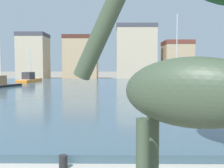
{
  "coord_description": "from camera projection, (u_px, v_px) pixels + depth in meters",
  "views": [
    {
      "loc": [
        1.26,
        0.6,
        2.97
      ],
      "look_at": [
        1.11,
        12.76,
        2.2
      ],
      "focal_mm": 45.86,
      "sensor_mm": 36.0,
      "label": 1
    }
  ],
  "objects": [
    {
      "name": "sailboat_black",
      "position": [
        0.0,
        85.0,
        35.35
      ],
      "size": [
        4.44,
        7.34,
        6.23
      ],
      "color": "black",
      "rests_on": "ground"
    },
    {
      "name": "sailboat_orange",
      "position": [
        31.0,
        80.0,
        46.91
      ],
      "size": [
        2.06,
        9.08,
        5.87
      ],
      "color": "orange",
      "rests_on": "ground"
    },
    {
      "name": "townhouse_end_terrace",
      "position": [
        81.0,
        57.0,
        62.79
      ],
      "size": [
        7.42,
        5.9,
        9.6
      ],
      "color": "tan",
      "rests_on": "ground"
    },
    {
      "name": "townhouse_tall_gabled",
      "position": [
        136.0,
        52.0,
        61.6
      ],
      "size": [
        8.49,
        6.9,
        11.72
      ],
      "color": "#C6B293",
      "rests_on": "ground"
    },
    {
      "name": "mooring_bollard",
      "position": [
        63.0,
        164.0,
        7.94
      ],
      "size": [
        0.24,
        0.24,
        0.5
      ],
      "primitive_type": "cylinder",
      "color": "#232326",
      "rests_on": "ground"
    },
    {
      "name": "sailboat_green",
      "position": [
        176.0,
        85.0,
        37.13
      ],
      "size": [
        2.13,
        8.98,
        9.62
      ],
      "color": "#236B42",
      "rests_on": "ground"
    },
    {
      "name": "townhouse_wide_warehouse",
      "position": [
        34.0,
        57.0,
        61.64
      ],
      "size": [
        5.86,
        7.03,
        9.94
      ],
      "color": "#C6B293",
      "rests_on": "ground"
    },
    {
      "name": "townhouse_narrow_midrow",
      "position": [
        177.0,
        60.0,
        60.91
      ],
      "size": [
        5.76,
        7.83,
        8.22
      ],
      "color": "tan",
      "rests_on": "ground"
    },
    {
      "name": "harbor_water",
      "position": [
        105.0,
        89.0,
        33.72
      ],
      "size": [
        85.54,
        50.88,
        0.38
      ],
      "primitive_type": "cube",
      "color": "#3D5666",
      "rests_on": "ground"
    },
    {
      "name": "giraffe_statue",
      "position": [
        181.0,
        100.0,
        3.58
      ],
      "size": [
        2.73,
        1.61,
        5.0
      ],
      "color": "#3D4C38",
      "rests_on": "ground"
    }
  ]
}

